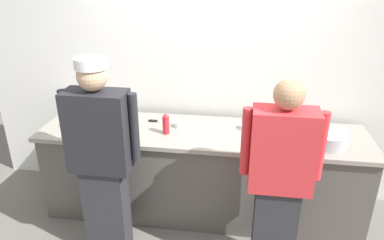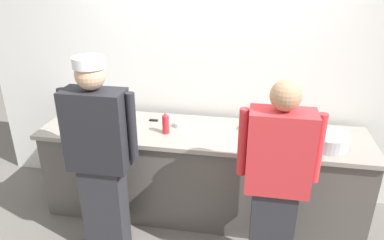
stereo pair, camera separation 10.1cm
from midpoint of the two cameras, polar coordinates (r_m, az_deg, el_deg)
The scene contains 12 objects.
ground_plane at distance 3.51m, azimuth 1.31°, elevation -17.99°, with size 9.00×9.00×0.00m, color slate.
wall_back at distance 3.62m, azimuth 3.80°, elevation 10.08°, with size 4.80×0.10×2.98m.
prep_counter at distance 3.56m, azimuth 2.39°, elevation -8.36°, with size 3.06×0.75×0.90m.
chef_near_left at distance 2.95m, azimuth -13.53°, elevation -5.57°, with size 0.62×0.24×1.73m.
chef_center at distance 2.76m, azimuth 14.33°, elevation -9.29°, with size 0.60×0.24×1.64m.
plate_stack_front at distance 3.39m, azimuth 12.86°, elevation -1.42°, with size 0.22×0.22×0.07m.
mixing_bowl_steel at distance 3.27m, azimuth 21.64°, elevation -3.03°, with size 0.34×0.34×0.12m, color #B7BABF.
sheet_tray at distance 3.65m, azimuth -14.97°, elevation -0.24°, with size 0.49×0.29×0.02m, color #B7BABF.
squeeze_bottle_primary at distance 3.28m, azimuth -3.34°, elevation -0.53°, with size 0.06×0.06×0.20m.
ramekin_red_sauce at distance 3.43m, azimuth -1.23°, elevation -0.69°, with size 0.09×0.09×0.05m.
ramekin_yellow_sauce at distance 3.42m, azimuth 9.22°, elevation -1.16°, with size 0.09×0.09×0.04m.
chefs_knife at distance 3.56m, azimuth -4.21°, elevation -0.16°, with size 0.28×0.03×0.02m.
Camera 2 is at (0.44, -2.59, 2.33)m, focal length 33.49 mm.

